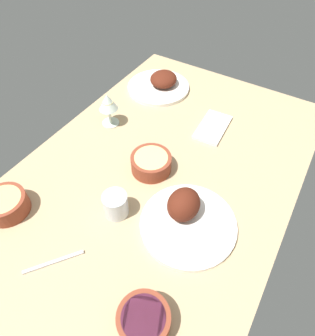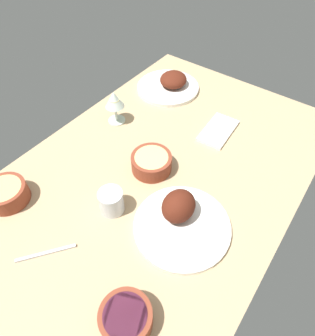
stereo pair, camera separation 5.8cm
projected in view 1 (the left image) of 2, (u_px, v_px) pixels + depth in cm
name	position (u px, v px, depth cm)	size (l,w,h in cm)	color
dining_table	(157.00, 175.00, 104.48)	(140.00, 90.00, 4.00)	tan
plate_near_viewer	(161.00, 84.00, 134.66)	(28.39, 28.39, 7.62)	white
plate_center_main	(186.00, 216.00, 87.72)	(29.24, 29.24, 10.54)	white
bowl_potatoes	(151.00, 163.00, 101.31)	(14.13, 14.13, 6.00)	brown
bowl_pasta	(6.00, 204.00, 90.09)	(13.38, 13.38, 6.06)	brown
bowl_onions	(144.00, 320.00, 68.58)	(12.73, 12.73, 6.33)	brown
wine_glass	(108.00, 103.00, 112.55)	(7.60, 7.60, 14.00)	silver
water_tumbler	(116.00, 205.00, 88.98)	(7.59, 7.59, 8.24)	silver
folded_napkin	(213.00, 127.00, 117.57)	(18.86, 10.26, 1.20)	white
fork_loose	(54.00, 262.00, 80.97)	(16.70, 0.90, 0.80)	silver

